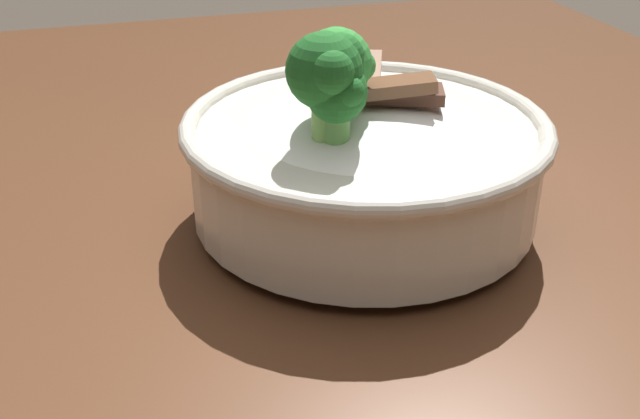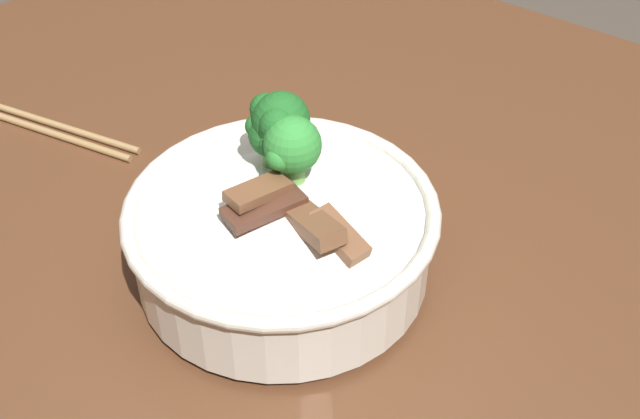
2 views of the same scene
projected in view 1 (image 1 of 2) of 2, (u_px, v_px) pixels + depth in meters
name	position (u px, v px, depth m)	size (l,w,h in m)	color
dining_table	(314.00, 368.00, 0.57)	(1.16, 1.01, 0.76)	#56331E
rice_bowl	(364.00, 155.00, 0.50)	(0.24, 0.24, 0.14)	silver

